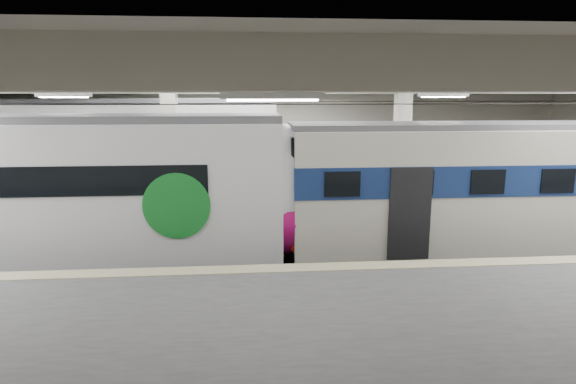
{
  "coord_description": "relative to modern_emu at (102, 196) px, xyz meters",
  "views": [
    {
      "loc": [
        -0.39,
        -13.55,
        4.97
      ],
      "look_at": [
        0.82,
        1.0,
        2.0
      ],
      "focal_mm": 30.0,
      "sensor_mm": 36.0,
      "label": 1
    }
  ],
  "objects": [
    {
      "name": "older_rer",
      "position": [
        11.44,
        0.0,
        0.01
      ],
      "size": [
        12.5,
        2.76,
        4.17
      ],
      "color": "beige",
      "rests_on": "ground"
    },
    {
      "name": "far_train",
      "position": [
        -2.5,
        5.5,
        0.31
      ],
      "size": [
        15.37,
        3.85,
        4.81
      ],
      "rotation": [
        0.0,
        0.0,
        0.05
      ],
      "color": "white",
      "rests_on": "ground"
    },
    {
      "name": "station_hall",
      "position": [
        4.5,
        -1.74,
        1.07
      ],
      "size": [
        36.0,
        24.0,
        5.75
      ],
      "color": "black",
      "rests_on": "ground"
    },
    {
      "name": "modern_emu",
      "position": [
        0.0,
        0.0,
        0.0
      ],
      "size": [
        13.71,
        2.83,
        4.43
      ],
      "color": "white",
      "rests_on": "ground"
    }
  ]
}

